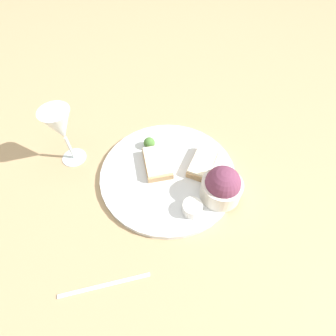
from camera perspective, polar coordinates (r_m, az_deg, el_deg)
The scene contains 9 objects.
ground_plane at distance 0.70m, azimuth 0.00°, elevation -1.65°, with size 4.00×4.00×0.00m, color tan.
dinner_plate at distance 0.70m, azimuth 0.00°, elevation -1.32°, with size 0.36×0.36×0.01m.
salad_bowl at distance 0.63m, azimuth 11.66°, elevation -3.85°, with size 0.10×0.10×0.09m.
sauce_ramekin at distance 0.62m, azimuth 5.33°, elevation -8.60°, with size 0.05×0.05×0.03m.
cheese_toast_near at distance 0.70m, azimuth -2.33°, elevation 1.16°, with size 0.12×0.10×0.03m.
cheese_toast_far at distance 0.70m, azimuth 7.60°, elevation 1.17°, with size 0.12×0.08×0.03m.
wine_glass at distance 0.70m, azimuth -22.40°, elevation 8.30°, with size 0.08×0.08×0.17m.
garnish at distance 0.74m, azimuth -4.09°, elevation 5.48°, with size 0.03×0.03×0.03m.
fork at distance 0.60m, azimuth -13.64°, elevation -23.55°, with size 0.08×0.18×0.01m.
Camera 1 is at (0.39, 0.08, 0.58)m, focal length 28.00 mm.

